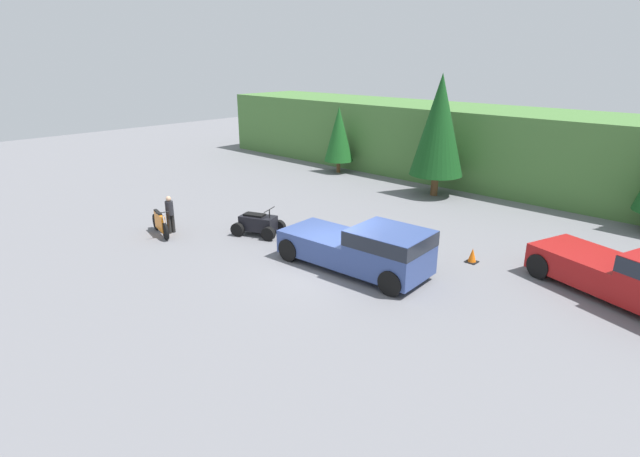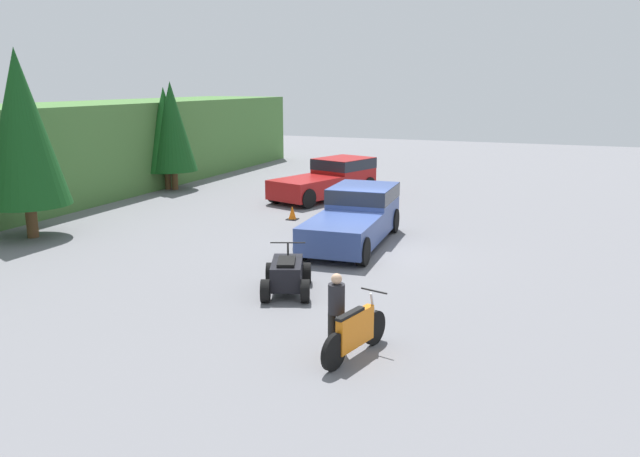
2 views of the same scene
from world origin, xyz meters
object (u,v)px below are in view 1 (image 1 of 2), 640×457
quad_atv (258,224)px  traffic_cone (472,256)px  rider_person (170,213)px  dirt_bike (160,224)px  pickup_truck_second (366,247)px

quad_atv → traffic_cone: (8.07, 3.47, -0.21)m
quad_atv → traffic_cone: quad_atv is taller
quad_atv → rider_person: size_ratio=1.43×
dirt_bike → traffic_cone: size_ratio=3.90×
pickup_truck_second → traffic_cone: bearing=52.3°
pickup_truck_second → dirt_bike: (-8.77, -2.92, -0.44)m
quad_atv → rider_person: (-2.91, -2.42, 0.42)m
traffic_cone → rider_person: bearing=-151.8°
dirt_bike → quad_atv: 4.16m
pickup_truck_second → dirt_bike: 9.25m
rider_person → dirt_bike: bearing=-103.6°
pickup_truck_second → dirt_bike: pickup_truck_second is taller
rider_person → pickup_truck_second: bearing=16.3°
dirt_bike → rider_person: 0.60m
pickup_truck_second → traffic_cone: 4.18m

